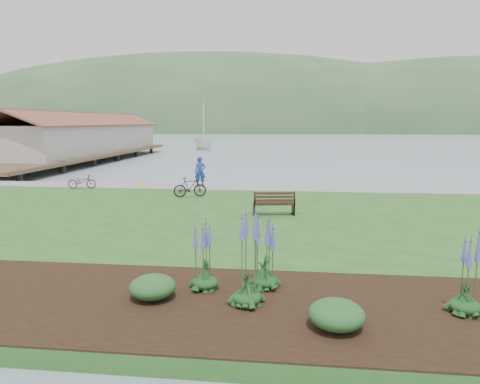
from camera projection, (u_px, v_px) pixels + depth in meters
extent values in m
plane|color=gray|center=(227.00, 220.00, 19.14)|extent=(600.00, 600.00, 0.00)
cube|color=#25591F|center=(220.00, 226.00, 17.14)|extent=(34.00, 20.00, 0.40)
cube|color=gray|center=(243.00, 188.00, 25.84)|extent=(34.00, 2.20, 0.03)
cube|color=black|center=(302.00, 307.00, 9.13)|extent=(24.00, 4.40, 0.04)
cube|color=#4C3826|center=(80.00, 154.00, 46.70)|extent=(8.00, 36.00, 0.30)
cube|color=#B2ADA3|center=(87.00, 138.00, 48.39)|extent=(6.40, 28.00, 3.00)
cube|color=black|center=(274.00, 204.00, 18.29)|extent=(1.79, 0.84, 0.05)
cube|color=black|center=(275.00, 197.00, 17.92)|extent=(1.73, 0.41, 0.54)
cube|color=black|center=(254.00, 209.00, 18.30)|extent=(0.15, 0.60, 0.47)
cube|color=black|center=(293.00, 209.00, 18.35)|extent=(0.15, 0.60, 0.47)
imported|color=navy|center=(200.00, 169.00, 26.03)|extent=(0.89, 0.71, 2.17)
imported|color=black|center=(82.00, 181.00, 25.56)|extent=(0.87, 1.69, 0.84)
imported|color=black|center=(190.00, 187.00, 22.64)|extent=(1.05, 1.80, 1.05)
imported|color=silver|center=(204.00, 150.00, 66.86)|extent=(12.49, 12.51, 23.15)
cube|color=yellow|center=(140.00, 184.00, 26.30)|extent=(0.23, 0.31, 0.30)
ellipsoid|color=#153B19|center=(247.00, 298.00, 9.21)|extent=(0.62, 0.62, 0.31)
cone|color=#4646A2|center=(247.00, 244.00, 9.01)|extent=(0.32, 0.32, 2.09)
ellipsoid|color=#153B19|center=(465.00, 306.00, 8.80)|extent=(0.62, 0.62, 0.31)
cone|color=#4646A2|center=(469.00, 261.00, 8.64)|extent=(0.32, 0.32, 1.64)
ellipsoid|color=#153B19|center=(205.00, 283.00, 10.07)|extent=(0.62, 0.62, 0.31)
cone|color=#4646A2|center=(205.00, 243.00, 9.92)|extent=(0.36, 0.36, 1.61)
ellipsoid|color=#153B19|center=(264.00, 281.00, 10.17)|extent=(0.62, 0.62, 0.31)
cone|color=#4646A2|center=(265.00, 242.00, 10.01)|extent=(0.40, 0.40, 1.60)
ellipsoid|color=#1E4C21|center=(153.00, 287.00, 9.54)|extent=(1.04, 1.04, 0.52)
ellipsoid|color=#1E4C21|center=(337.00, 314.00, 8.15)|extent=(1.08, 1.08, 0.54)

